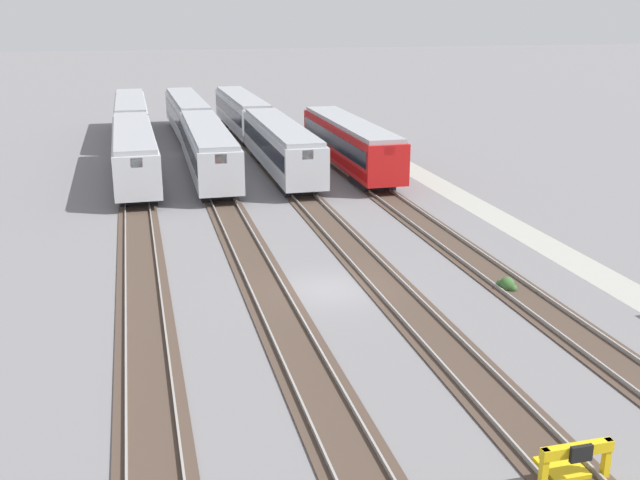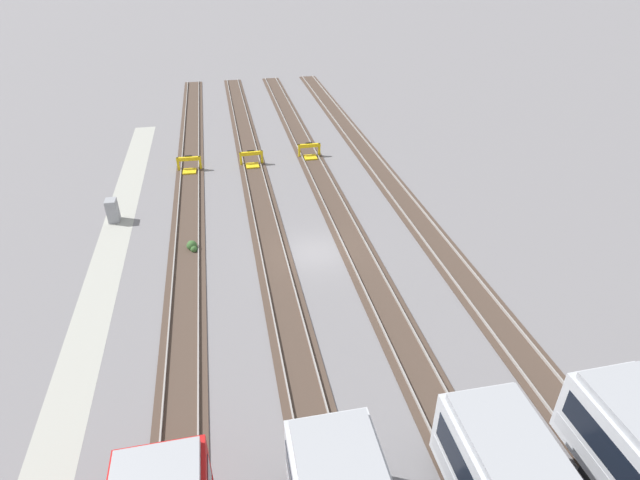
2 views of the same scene
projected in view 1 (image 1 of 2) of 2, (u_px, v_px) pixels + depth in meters
The scene contains 15 objects.
ground_plane at pixel (328, 290), 32.35m from camera, with size 400.00×400.00×0.00m, color slate.
service_walkway at pixel (584, 266), 35.23m from camera, with size 54.00×2.00×0.01m, color #9E9E93.
rail_track_nearest at pixel (493, 274), 34.14m from camera, with size 90.00×2.23×0.21m.
rail_track_near_inner at pixel (385, 283), 32.93m from camera, with size 90.00×2.24×0.21m.
rail_track_middle at pixel (269, 294), 31.73m from camera, with size 90.00×2.24×0.21m.
rail_track_far_inner at pixel (144, 305), 30.53m from camera, with size 90.00×2.23×0.21m.
subway_car_front_row_leftmost at pixel (349, 143), 55.61m from camera, with size 18.00×2.86×3.70m.
subway_car_front_row_left_inner at pixel (131, 116), 69.32m from camera, with size 18.01×2.91×3.70m.
subway_car_front_row_centre at pixel (208, 149), 53.18m from camera, with size 18.03×3.04×3.70m.
subway_car_front_row_right_inner at pixel (242, 112), 71.86m from camera, with size 18.03×3.04×3.70m.
subway_car_front_row_rightmost at pixel (187, 114), 70.52m from camera, with size 18.04×3.13×3.70m.
subway_car_back_row_leftmost at pixel (281, 146), 54.40m from camera, with size 18.02×2.95×3.70m.
subway_car_back_row_centre at pixel (134, 152), 52.00m from camera, with size 18.03×3.02×3.70m.
bumper_stop_near_inner_track at pixel (570, 461), 19.22m from camera, with size 1.35×2.00×1.22m.
weed_clump at pixel (506, 285), 32.24m from camera, with size 0.92×0.70×0.64m.
Camera 1 is at (-29.26, 7.69, 11.65)m, focal length 42.00 mm.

